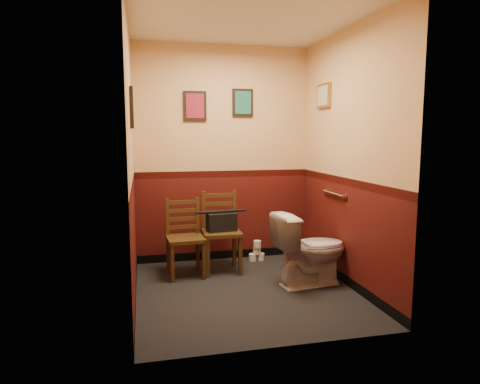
{
  "coord_description": "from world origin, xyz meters",
  "views": [
    {
      "loc": [
        -1.01,
        -4.12,
        1.6
      ],
      "look_at": [
        0.0,
        0.25,
        1.0
      ],
      "focal_mm": 32.0,
      "sensor_mm": 36.0,
      "label": 1
    }
  ],
  "objects": [
    {
      "name": "tp_stack",
      "position": [
        0.4,
        1.02,
        0.11
      ],
      "size": [
        0.2,
        0.12,
        0.26
      ],
      "color": "silver",
      "rests_on": "floor"
    },
    {
      "name": "chair_left",
      "position": [
        -0.55,
        0.65,
        0.44
      ],
      "size": [
        0.43,
        0.43,
        0.87
      ],
      "rotation": [
        0.0,
        0.0,
        0.06
      ],
      "color": "#533819",
      "rests_on": "floor"
    },
    {
      "name": "framed_print_right",
      "position": [
        1.08,
        0.6,
        2.05
      ],
      "size": [
        0.04,
        0.34,
        0.28
      ],
      "color": "olive",
      "rests_on": "wall_right"
    },
    {
      "name": "ceiling",
      "position": [
        0.0,
        0.0,
        2.7
      ],
      "size": [
        2.2,
        2.4,
        0.0
      ],
      "primitive_type": "cube",
      "rotation": [
        3.14,
        0.0,
        0.0
      ],
      "color": "silver",
      "rests_on": "ground"
    },
    {
      "name": "wall_back",
      "position": [
        0.0,
        1.2,
        1.35
      ],
      "size": [
        2.2,
        0.0,
        2.7
      ],
      "primitive_type": "cube",
      "rotation": [
        1.57,
        0.0,
        0.0
      ],
      "color": "#46110E",
      "rests_on": "ground"
    },
    {
      "name": "chair_right",
      "position": [
        -0.12,
        0.73,
        0.47
      ],
      "size": [
        0.45,
        0.45,
        0.93
      ],
      "rotation": [
        0.0,
        0.0,
        -0.03
      ],
      "color": "#533819",
      "rests_on": "floor"
    },
    {
      "name": "framed_print_back_a",
      "position": [
        -0.35,
        1.18,
        1.95
      ],
      "size": [
        0.28,
        0.04,
        0.36
      ],
      "color": "black",
      "rests_on": "wall_back"
    },
    {
      "name": "wall_right",
      "position": [
        1.1,
        0.0,
        1.35
      ],
      "size": [
        0.0,
        2.4,
        2.7
      ],
      "primitive_type": "cube",
      "rotation": [
        1.57,
        0.0,
        -1.57
      ],
      "color": "#46110E",
      "rests_on": "ground"
    },
    {
      "name": "toilet_brush",
      "position": [
        0.94,
        0.02,
        0.07
      ],
      "size": [
        0.13,
        0.13,
        0.45
      ],
      "color": "silver",
      "rests_on": "floor"
    },
    {
      "name": "floor",
      "position": [
        0.0,
        0.0,
        0.0
      ],
      "size": [
        2.2,
        2.4,
        0.0
      ],
      "primitive_type": "cube",
      "color": "black",
      "rests_on": "ground"
    },
    {
      "name": "handbag",
      "position": [
        -0.12,
        0.69,
        0.59
      ],
      "size": [
        0.35,
        0.21,
        0.25
      ],
      "rotation": [
        0.0,
        0.0,
        0.12
      ],
      "color": "black",
      "rests_on": "chair_right"
    },
    {
      "name": "grab_bar",
      "position": [
        1.07,
        0.25,
        0.95
      ],
      "size": [
        0.05,
        0.56,
        0.06
      ],
      "color": "silver",
      "rests_on": "wall_right"
    },
    {
      "name": "wall_left",
      "position": [
        -1.1,
        0.0,
        1.35
      ],
      "size": [
        0.0,
        2.4,
        2.7
      ],
      "primitive_type": "cube",
      "rotation": [
        1.57,
        0.0,
        1.57
      ],
      "color": "#46110E",
      "rests_on": "ground"
    },
    {
      "name": "toilet",
      "position": [
        0.72,
        0.03,
        0.39
      ],
      "size": [
        0.84,
        0.54,
        0.77
      ],
      "primitive_type": "imported",
      "rotation": [
        0.0,
        0.0,
        1.7
      ],
      "color": "white",
      "rests_on": "floor"
    },
    {
      "name": "framed_print_left",
      "position": [
        -1.08,
        0.1,
        1.85
      ],
      "size": [
        0.04,
        0.3,
        0.38
      ],
      "color": "black",
      "rests_on": "wall_left"
    },
    {
      "name": "wall_front",
      "position": [
        0.0,
        -1.2,
        1.35
      ],
      "size": [
        2.2,
        0.0,
        2.7
      ],
      "primitive_type": "cube",
      "rotation": [
        -1.57,
        0.0,
        0.0
      ],
      "color": "#46110E",
      "rests_on": "ground"
    },
    {
      "name": "framed_print_back_b",
      "position": [
        0.25,
        1.18,
        2.0
      ],
      "size": [
        0.26,
        0.04,
        0.34
      ],
      "color": "black",
      "rests_on": "wall_back"
    }
  ]
}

